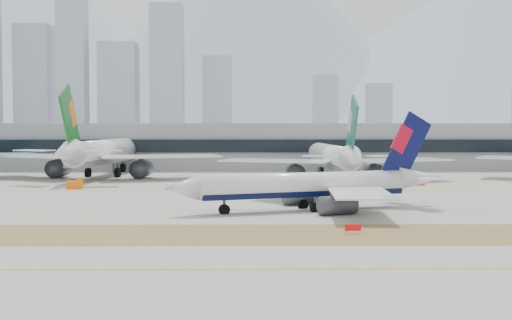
{
  "coord_description": "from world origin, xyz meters",
  "views": [
    {
      "loc": [
        2.3,
        -128.12,
        15.16
      ],
      "look_at": [
        3.44,
        18.0,
        7.5
      ],
      "focal_mm": 50.0,
      "sensor_mm": 36.0,
      "label": 1
    }
  ],
  "objects_px": {
    "terminal": "(244,145)",
    "widebody_eva": "(101,154)",
    "taxiing_airliner": "(314,186)",
    "widebody_cathay": "(334,158)"
  },
  "relations": [
    {
      "from": "terminal",
      "to": "widebody_eva",
      "type": "bearing_deg",
      "value": -130.54
    },
    {
      "from": "taxiing_airliner",
      "to": "terminal",
      "type": "relative_size",
      "value": 0.18
    },
    {
      "from": "taxiing_airliner",
      "to": "widebody_cathay",
      "type": "xyz_separation_m",
      "value": [
        11.01,
        63.64,
        1.62
      ]
    },
    {
      "from": "terminal",
      "to": "taxiing_airliner",
      "type": "bearing_deg",
      "value": -83.69
    },
    {
      "from": "taxiing_airliner",
      "to": "terminal",
      "type": "height_order",
      "value": "taxiing_airliner"
    },
    {
      "from": "taxiing_airliner",
      "to": "widebody_cathay",
      "type": "height_order",
      "value": "widebody_cathay"
    },
    {
      "from": "widebody_cathay",
      "to": "terminal",
      "type": "bearing_deg",
      "value": 18.88
    },
    {
      "from": "terminal",
      "to": "widebody_cathay",
      "type": "bearing_deg",
      "value": -66.68
    },
    {
      "from": "taxiing_airliner",
      "to": "widebody_eva",
      "type": "bearing_deg",
      "value": -74.24
    },
    {
      "from": "taxiing_airliner",
      "to": "widebody_eva",
      "type": "height_order",
      "value": "widebody_eva"
    }
  ]
}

